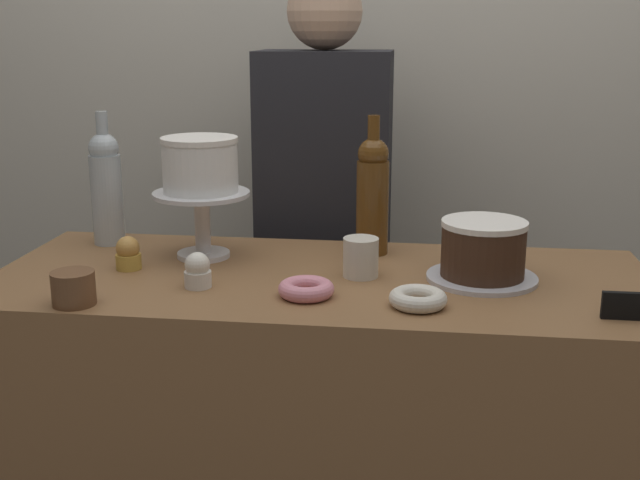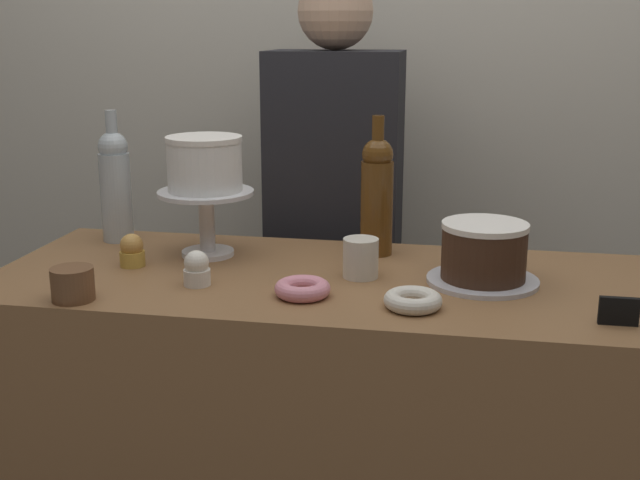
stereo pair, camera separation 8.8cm
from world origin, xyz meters
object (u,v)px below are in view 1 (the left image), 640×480
at_px(white_layer_cake, 200,165).
at_px(wine_bottle_clear, 106,186).
at_px(cupcake_caramel, 128,254).
at_px(price_sign_chalkboard, 621,306).
at_px(cupcake_vanilla, 198,271).
at_px(cake_stand_pedestal, 202,213).
at_px(donut_pink, 306,289).
at_px(chocolate_round_cake, 483,248).
at_px(coffee_cup_ceramic, 361,257).
at_px(donut_sugar, 418,299).
at_px(barista_figure, 324,253).
at_px(wine_bottle_amber, 373,193).
at_px(cookie_stack, 73,288).

xyz_separation_m(white_layer_cake, wine_bottle_clear, (-0.26, 0.09, -0.07)).
xyz_separation_m(cupcake_caramel, price_sign_chalkboard, (1.01, -0.18, -0.01)).
relative_size(white_layer_cake, cupcake_vanilla, 2.34).
xyz_separation_m(cake_stand_pedestal, donut_pink, (0.28, -0.25, -0.09)).
height_order(chocolate_round_cake, cupcake_vanilla, chocolate_round_cake).
bearing_deg(white_layer_cake, chocolate_round_cake, -8.42).
height_order(cake_stand_pedestal, cupcake_caramel, cake_stand_pedestal).
bearing_deg(chocolate_round_cake, coffee_cup_ceramic, -178.35).
bearing_deg(donut_sugar, cupcake_caramel, 165.63).
height_order(donut_pink, barista_figure, barista_figure).
bearing_deg(coffee_cup_ceramic, donut_pink, -123.08).
bearing_deg(chocolate_round_cake, wine_bottle_amber, 143.73).
bearing_deg(price_sign_chalkboard, barista_figure, 131.69).
xyz_separation_m(cake_stand_pedestal, cupcake_vanilla, (0.05, -0.22, -0.07)).
xyz_separation_m(cake_stand_pedestal, wine_bottle_clear, (-0.26, 0.09, 0.04)).
distance_m(wine_bottle_clear, cupcake_caramel, 0.26).
bearing_deg(wine_bottle_clear, price_sign_chalkboard, -18.86).
bearing_deg(cake_stand_pedestal, price_sign_chalkboard, -18.90).
distance_m(cupcake_caramel, barista_figure, 0.66).
bearing_deg(cupcake_vanilla, price_sign_chalkboard, -5.52).
height_order(wine_bottle_amber, cookie_stack, wine_bottle_amber).
bearing_deg(price_sign_chalkboard, cupcake_vanilla, 174.48).
distance_m(cupcake_vanilla, coffee_cup_ceramic, 0.35).
height_order(cupcake_caramel, donut_pink, cupcake_caramel).
bearing_deg(chocolate_round_cake, donut_pink, -156.30).
height_order(wine_bottle_amber, wine_bottle_clear, same).
relative_size(wine_bottle_amber, coffee_cup_ceramic, 3.83).
bearing_deg(coffee_cup_ceramic, wine_bottle_clear, 163.41).
bearing_deg(cookie_stack, donut_sugar, 6.54).
distance_m(chocolate_round_cake, barista_figure, 0.68).
height_order(chocolate_round_cake, donut_sugar, chocolate_round_cake).
bearing_deg(cake_stand_pedestal, coffee_cup_ceramic, -15.05).
relative_size(chocolate_round_cake, wine_bottle_amber, 0.55).
height_order(cake_stand_pedestal, cupcake_vanilla, cake_stand_pedestal).
height_order(wine_bottle_clear, coffee_cup_ceramic, wine_bottle_clear).
xyz_separation_m(wine_bottle_clear, coffee_cup_ceramic, (0.64, -0.19, -0.10)).
bearing_deg(cupcake_vanilla, donut_pink, -7.45).
distance_m(chocolate_round_cake, cupcake_vanilla, 0.60).
distance_m(cake_stand_pedestal, wine_bottle_clear, 0.28).
height_order(wine_bottle_amber, donut_sugar, wine_bottle_amber).
xyz_separation_m(cupcake_vanilla, barista_figure, (0.18, 0.64, -0.14)).
distance_m(white_layer_cake, donut_pink, 0.43).
bearing_deg(cake_stand_pedestal, cupcake_vanilla, -77.23).
relative_size(cupcake_caramel, cupcake_vanilla, 1.00).
distance_m(cupcake_caramel, coffee_cup_ceramic, 0.51).
bearing_deg(chocolate_round_cake, cookie_stack, -161.80).
height_order(wine_bottle_amber, coffee_cup_ceramic, wine_bottle_amber).
height_order(cupcake_vanilla, barista_figure, barista_figure).
bearing_deg(price_sign_chalkboard, cookie_stack, -176.90).
bearing_deg(barista_figure, price_sign_chalkboard, -48.31).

